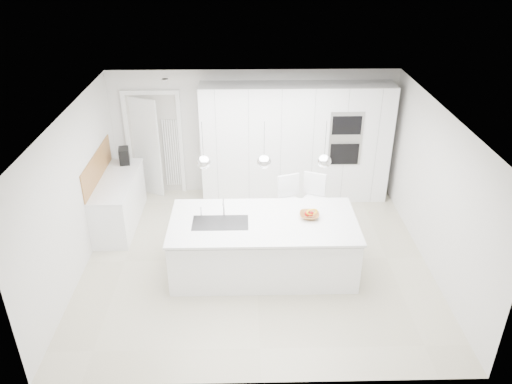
{
  "coord_description": "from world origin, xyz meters",
  "views": [
    {
      "loc": [
        -0.15,
        -6.7,
        4.81
      ],
      "look_at": [
        0.0,
        0.3,
        1.1
      ],
      "focal_mm": 35.0,
      "sensor_mm": 36.0,
      "label": 1
    }
  ],
  "objects_px": {
    "island_base": "(263,248)",
    "espresso_machine": "(124,156)",
    "bar_stool_left": "(288,211)",
    "bar_stool_right": "(314,210)",
    "fruit_bowl": "(309,215)"
  },
  "relations": [
    {
      "from": "island_base",
      "to": "bar_stool_right",
      "type": "xyz_separation_m",
      "value": [
        0.9,
        0.89,
        0.17
      ]
    },
    {
      "from": "island_base",
      "to": "espresso_machine",
      "type": "relative_size",
      "value": 9.32
    },
    {
      "from": "island_base",
      "to": "espresso_machine",
      "type": "bearing_deg",
      "value": 139.07
    },
    {
      "from": "island_base",
      "to": "espresso_machine",
      "type": "xyz_separation_m",
      "value": [
        -2.53,
        2.19,
        0.62
      ]
    },
    {
      "from": "bar_stool_right",
      "to": "bar_stool_left",
      "type": "bearing_deg",
      "value": -151.21
    },
    {
      "from": "island_base",
      "to": "espresso_machine",
      "type": "height_order",
      "value": "espresso_machine"
    },
    {
      "from": "bar_stool_left",
      "to": "island_base",
      "type": "bearing_deg",
      "value": -136.33
    },
    {
      "from": "fruit_bowl",
      "to": "island_base",
      "type": "bearing_deg",
      "value": -169.69
    },
    {
      "from": "espresso_machine",
      "to": "bar_stool_left",
      "type": "xyz_separation_m",
      "value": [
        2.98,
        -1.35,
        -0.45
      ]
    },
    {
      "from": "bar_stool_left",
      "to": "espresso_machine",
      "type": "bearing_deg",
      "value": 137.19
    },
    {
      "from": "bar_stool_left",
      "to": "bar_stool_right",
      "type": "distance_m",
      "value": 0.45
    },
    {
      "from": "fruit_bowl",
      "to": "bar_stool_left",
      "type": "xyz_separation_m",
      "value": [
        -0.26,
        0.71,
        -0.34
      ]
    },
    {
      "from": "island_base",
      "to": "bar_stool_left",
      "type": "distance_m",
      "value": 0.97
    },
    {
      "from": "island_base",
      "to": "bar_stool_left",
      "type": "xyz_separation_m",
      "value": [
        0.45,
        0.84,
        0.17
      ]
    },
    {
      "from": "fruit_bowl",
      "to": "bar_stool_right",
      "type": "bearing_deg",
      "value": 75.75
    }
  ]
}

